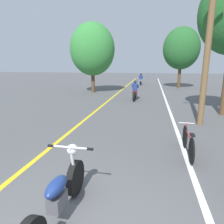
# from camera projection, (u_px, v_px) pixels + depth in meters

# --- Properties ---
(lane_stripe_center) EXTENTS (0.14, 48.00, 0.01)m
(lane_stripe_center) POSITION_uv_depth(u_px,v_px,m) (111.00, 98.00, 14.97)
(lane_stripe_center) COLOR yellow
(lane_stripe_center) RESTS_ON ground
(lane_stripe_edge) EXTENTS (0.14, 48.00, 0.01)m
(lane_stripe_edge) POSITION_uv_depth(u_px,v_px,m) (166.00, 100.00, 14.21)
(lane_stripe_edge) COLOR white
(lane_stripe_edge) RESTS_ON ground
(utility_pole) EXTENTS (1.10, 0.24, 5.93)m
(utility_pole) POSITION_uv_depth(u_px,v_px,m) (208.00, 49.00, 7.76)
(utility_pole) COLOR brown
(utility_pole) RESTS_ON ground
(roadside_tree_right_far) EXTENTS (3.75, 3.37, 6.28)m
(roadside_tree_right_far) POSITION_uv_depth(u_px,v_px,m) (181.00, 49.00, 20.75)
(roadside_tree_right_far) COLOR #513A23
(roadside_tree_right_far) RESTS_ON ground
(roadside_tree_left) EXTENTS (3.97, 3.57, 6.07)m
(roadside_tree_left) POSITION_uv_depth(u_px,v_px,m) (92.00, 49.00, 17.60)
(roadside_tree_left) COLOR #513A23
(roadside_tree_left) RESTS_ON ground
(motorcycle_foreground) EXTENTS (0.85, 2.21, 1.07)m
(motorcycle_foreground) POSITION_uv_depth(u_px,v_px,m) (59.00, 196.00, 3.16)
(motorcycle_foreground) COLOR black
(motorcycle_foreground) RESTS_ON ground
(motorcycle_rider_lead) EXTENTS (0.50, 2.07, 1.42)m
(motorcycle_rider_lead) POSITION_uv_depth(u_px,v_px,m) (135.00, 92.00, 14.39)
(motorcycle_rider_lead) COLOR black
(motorcycle_rider_lead) RESTS_ON ground
(motorcycle_rider_far) EXTENTS (0.50, 2.06, 1.40)m
(motorcycle_rider_far) POSITION_uv_depth(u_px,v_px,m) (141.00, 80.00, 25.18)
(motorcycle_rider_far) COLOR black
(motorcycle_rider_far) RESTS_ON ground
(bicycle_parked) EXTENTS (0.44, 1.77, 0.79)m
(bicycle_parked) POSITION_uv_depth(u_px,v_px,m) (188.00, 142.00, 5.57)
(bicycle_parked) COLOR black
(bicycle_parked) RESTS_ON ground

